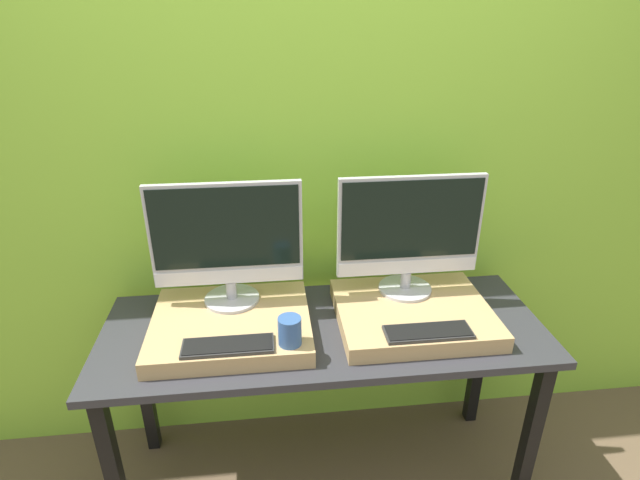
% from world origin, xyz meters
% --- Properties ---
extents(wall_back, '(8.00, 0.04, 2.60)m').
position_xyz_m(wall_back, '(0.00, 0.67, 1.30)').
color(wall_back, '#8CC638').
rests_on(wall_back, ground_plane).
extents(workbench, '(1.63, 0.60, 0.76)m').
position_xyz_m(workbench, '(0.00, 0.30, 0.67)').
color(workbench, '#2D2D33').
rests_on(workbench, ground_plane).
extents(wooden_riser_left, '(0.56, 0.47, 0.06)m').
position_xyz_m(wooden_riser_left, '(-0.34, 0.30, 0.79)').
color(wooden_riser_left, tan).
rests_on(wooden_riser_left, workbench).
extents(monitor_left, '(0.54, 0.21, 0.47)m').
position_xyz_m(monitor_left, '(-0.34, 0.43, 1.07)').
color(monitor_left, '#B2B2B7').
rests_on(monitor_left, wooden_riser_left).
extents(keyboard_left, '(0.30, 0.10, 0.01)m').
position_xyz_m(keyboard_left, '(-0.34, 0.13, 0.83)').
color(keyboard_left, '#2D2D2D').
rests_on(keyboard_left, wooden_riser_left).
extents(mug, '(0.08, 0.08, 0.10)m').
position_xyz_m(mug, '(-0.13, 0.13, 0.87)').
color(mug, '#335693').
rests_on(mug, wooden_riser_left).
extents(wooden_riser_right, '(0.56, 0.47, 0.06)m').
position_xyz_m(wooden_riser_right, '(0.34, 0.30, 0.79)').
color(wooden_riser_right, tan).
rests_on(wooden_riser_right, workbench).
extents(monitor_right, '(0.54, 0.21, 0.47)m').
position_xyz_m(monitor_right, '(0.34, 0.43, 1.07)').
color(monitor_right, '#B2B2B7').
rests_on(monitor_right, wooden_riser_right).
extents(keyboard_right, '(0.30, 0.10, 0.01)m').
position_xyz_m(keyboard_right, '(0.34, 0.13, 0.83)').
color(keyboard_right, '#2D2D2D').
rests_on(keyboard_right, wooden_riser_right).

